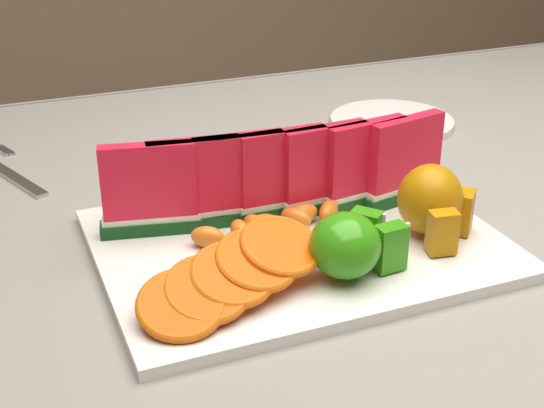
# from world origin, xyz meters

# --- Properties ---
(table) EXTENTS (1.40, 0.90, 0.75)m
(table) POSITION_xyz_m (0.00, 0.00, 0.65)
(table) COLOR #53321F
(table) RESTS_ON ground
(tablecloth) EXTENTS (1.53, 1.03, 0.20)m
(tablecloth) POSITION_xyz_m (0.00, 0.00, 0.72)
(tablecloth) COLOR slate
(tablecloth) RESTS_ON table
(platter) EXTENTS (0.40, 0.30, 0.01)m
(platter) POSITION_xyz_m (-0.08, -0.08, 0.76)
(platter) COLOR silver
(platter) RESTS_ON tablecloth
(apple_cluster) EXTENTS (0.11, 0.09, 0.06)m
(apple_cluster) POSITION_xyz_m (-0.06, -0.17, 0.80)
(apple_cluster) COLOR #307D11
(apple_cluster) RESTS_ON platter
(pear_cluster) EXTENTS (0.09, 0.09, 0.07)m
(pear_cluster) POSITION_xyz_m (0.05, -0.13, 0.81)
(pear_cluster) COLOR #A47E11
(pear_cluster) RESTS_ON platter
(side_plate) EXTENTS (0.24, 0.24, 0.01)m
(side_plate) POSITION_xyz_m (0.20, 0.21, 0.76)
(side_plate) COLOR silver
(side_plate) RESTS_ON tablecloth
(fork) EXTENTS (0.08, 0.19, 0.00)m
(fork) POSITION_xyz_m (-0.34, 0.23, 0.76)
(fork) COLOR silver
(fork) RESTS_ON tablecloth
(watermelon_row) EXTENTS (0.39, 0.07, 0.10)m
(watermelon_row) POSITION_xyz_m (-0.08, -0.03, 0.82)
(watermelon_row) COLOR #08390F
(watermelon_row) RESTS_ON platter
(orange_fan_front) EXTENTS (0.20, 0.12, 0.05)m
(orange_fan_front) POSITION_xyz_m (-0.18, -0.16, 0.80)
(orange_fan_front) COLOR #D24C00
(orange_fan_front) RESTS_ON platter
(orange_fan_back) EXTENTS (0.34, 0.11, 0.05)m
(orange_fan_back) POSITION_xyz_m (-0.06, 0.04, 0.79)
(orange_fan_back) COLOR #D24C00
(orange_fan_back) RESTS_ON platter
(tangerine_segments) EXTENTS (0.18, 0.05, 0.02)m
(tangerine_segments) POSITION_xyz_m (-0.10, -0.06, 0.78)
(tangerine_segments) COLOR orange
(tangerine_segments) RESTS_ON platter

